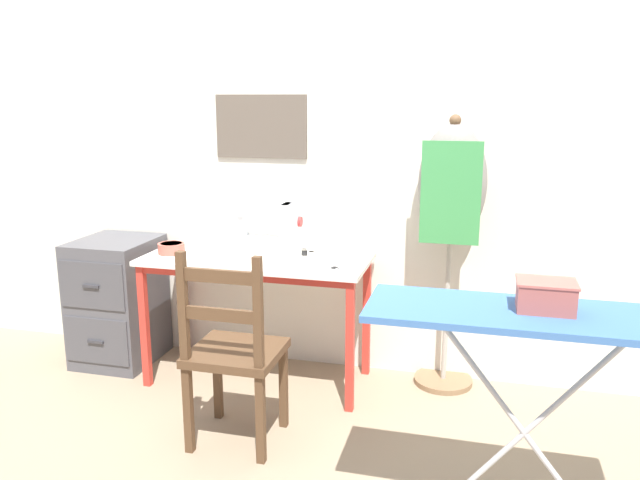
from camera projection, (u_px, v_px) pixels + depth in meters
name	position (u px, v px, depth m)	size (l,w,h in m)	color
ground_plane	(242.00, 400.00, 3.28)	(14.00, 14.00, 0.00)	gray
wall_back	(274.00, 148.00, 3.56)	(10.00, 0.07, 2.55)	silver
sewing_table	(256.00, 273.00, 3.38)	(1.22, 0.54, 0.71)	silver
sewing_machine	(272.00, 229.00, 3.46)	(0.36, 0.15, 0.30)	white
fabric_bowl	(171.00, 248.00, 3.44)	(0.15, 0.15, 0.06)	#B25647
scissors	(339.00, 269.00, 3.12)	(0.13, 0.10, 0.01)	silver
thread_spool_near_machine	(304.00, 252.00, 3.39)	(0.04, 0.04, 0.04)	black
thread_spool_mid_table	(311.00, 254.00, 3.36)	(0.04, 0.04, 0.03)	silver
wooden_chair	(234.00, 353.00, 2.79)	(0.40, 0.38, 0.93)	#513823
filing_cabinet	(118.00, 301.00, 3.72)	(0.43, 0.50, 0.74)	#4C4C51
dress_form	(452.00, 196.00, 3.24)	(0.35, 0.32, 1.47)	#846647
ironing_board	(533.00, 325.00, 2.07)	(1.11, 0.37, 0.87)	#3D6BAD
storage_box	(546.00, 296.00, 2.06)	(0.19, 0.14, 0.10)	#AD564C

